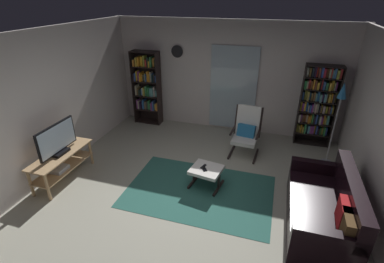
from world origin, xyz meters
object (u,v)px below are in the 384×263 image
object	(u,v)px
bookshelf_near_tv	(147,86)
lounge_armchair	(246,130)
tv_stand	(62,163)
wall_clock	(177,51)
television	(57,140)
floor_lamp_by_shelf	(340,102)
tv_remote	(203,166)
bookshelf_near_sofa	(317,103)
leather_sofa	(325,209)
ottoman	(206,171)
cell_phone	(204,169)

from	to	relation	value
bookshelf_near_tv	lounge_armchair	xyz separation A→B (m)	(2.66, -0.88, -0.45)
bookshelf_near_tv	tv_stand	bearing A→B (deg)	-97.68
tv_stand	wall_clock	size ratio (longest dim) A/B	4.41
bookshelf_near_tv	lounge_armchair	world-z (taller)	bookshelf_near_tv
television	bookshelf_near_tv	world-z (taller)	bookshelf_near_tv
television	floor_lamp_by_shelf	size ratio (longest dim) A/B	0.53
tv_remote	floor_lamp_by_shelf	xyz separation A→B (m)	(2.20, 1.44, 0.93)
bookshelf_near_sofa	lounge_armchair	world-z (taller)	bookshelf_near_sofa
tv_stand	tv_remote	world-z (taller)	tv_stand
leather_sofa	tv_remote	bearing A→B (deg)	166.63
television	bookshelf_near_tv	bearing A→B (deg)	82.31
bookshelf_near_tv	lounge_armchair	distance (m)	2.84
tv_stand	wall_clock	xyz separation A→B (m)	(1.16, 3.02, 1.50)
bookshelf_near_tv	leather_sofa	distance (m)	4.91
bookshelf_near_sofa	leather_sofa	bearing A→B (deg)	-89.57
bookshelf_near_tv	lounge_armchair	size ratio (longest dim) A/B	1.81
television	bookshelf_near_sofa	distance (m)	5.25
tv_stand	leather_sofa	xyz separation A→B (m)	(4.43, 0.15, -0.05)
tv_remote	ottoman	bearing A→B (deg)	-6.28
leather_sofa	lounge_armchair	xyz separation A→B (m)	(-1.39, 1.81, 0.23)
ottoman	tv_remote	distance (m)	0.10
wall_clock	television	bearing A→B (deg)	-111.13
wall_clock	lounge_armchair	bearing A→B (deg)	-29.30
tv_stand	cell_phone	bearing A→B (deg)	12.19
ottoman	cell_phone	bearing A→B (deg)	-125.25
cell_phone	tv_remote	bearing A→B (deg)	82.82
floor_lamp_by_shelf	wall_clock	xyz separation A→B (m)	(-3.52, 0.96, 0.55)
television	leather_sofa	size ratio (longest dim) A/B	0.50
tv_stand	wall_clock	bearing A→B (deg)	68.95
bookshelf_near_tv	bookshelf_near_sofa	xyz separation A→B (m)	(4.03, 0.02, -0.03)
ottoman	floor_lamp_by_shelf	size ratio (longest dim) A/B	0.35
lounge_armchair	tv_remote	world-z (taller)	lounge_armchair
television	floor_lamp_by_shelf	xyz separation A→B (m)	(4.68, 2.04, 0.50)
leather_sofa	floor_lamp_by_shelf	xyz separation A→B (m)	(0.25, 1.91, 0.99)
television	floor_lamp_by_shelf	bearing A→B (deg)	23.52
bookshelf_near_sofa	tv_remote	bearing A→B (deg)	-130.65
ottoman	floor_lamp_by_shelf	bearing A→B (deg)	34.56
leather_sofa	wall_clock	world-z (taller)	wall_clock
bookshelf_near_sofa	leather_sofa	world-z (taller)	bookshelf_near_sofa
bookshelf_near_sofa	tv_stand	bearing A→B (deg)	-147.07
bookshelf_near_sofa	floor_lamp_by_shelf	xyz separation A→B (m)	(0.27, -0.80, 0.34)
television	cell_phone	world-z (taller)	television
bookshelf_near_tv	ottoman	xyz separation A→B (m)	(2.16, -2.25, -0.69)
tv_stand	lounge_armchair	xyz separation A→B (m)	(3.05, 1.96, 0.18)
bookshelf_near_tv	ottoman	world-z (taller)	bookshelf_near_tv
television	bookshelf_near_sofa	world-z (taller)	bookshelf_near_sofa
bookshelf_near_tv	tv_remote	xyz separation A→B (m)	(2.10, -2.23, -0.61)
bookshelf_near_tv	wall_clock	xyz separation A→B (m)	(0.78, 0.18, 0.86)
cell_phone	wall_clock	world-z (taller)	wall_clock
ottoman	cell_phone	distance (m)	0.09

